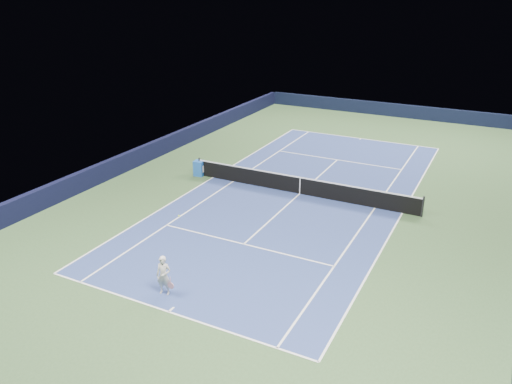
% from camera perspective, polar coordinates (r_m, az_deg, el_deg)
% --- Properties ---
extents(ground, '(40.00, 40.00, 0.00)m').
position_cam_1_polar(ground, '(27.09, 5.02, -0.21)').
color(ground, '#324E2A').
rests_on(ground, ground).
extents(wall_far, '(22.00, 0.35, 1.10)m').
position_cam_1_polar(wall_far, '(45.15, 14.75, 9.12)').
color(wall_far, black).
rests_on(wall_far, ground).
extents(wall_left, '(0.35, 40.00, 1.10)m').
position_cam_1_polar(wall_left, '(32.22, -13.10, 4.06)').
color(wall_left, black).
rests_on(wall_left, ground).
extents(court_surface, '(10.97, 23.77, 0.01)m').
position_cam_1_polar(court_surface, '(27.09, 5.02, -0.20)').
color(court_surface, navy).
rests_on(court_surface, ground).
extents(baseline_far, '(10.97, 0.08, 0.00)m').
position_cam_1_polar(baseline_far, '(37.79, 11.90, 6.01)').
color(baseline_far, white).
rests_on(baseline_far, ground).
extents(baseline_near, '(10.97, 0.08, 0.00)m').
position_cam_1_polar(baseline_near, '(17.93, -9.95, -13.34)').
color(baseline_near, white).
rests_on(baseline_near, ground).
extents(sideline_doubles_right, '(0.08, 23.77, 0.00)m').
position_cam_1_polar(sideline_doubles_right, '(25.75, 16.39, -2.31)').
color(sideline_doubles_right, white).
rests_on(sideline_doubles_right, ground).
extents(sideline_doubles_left, '(0.08, 23.77, 0.00)m').
position_cam_1_polar(sideline_doubles_left, '(29.40, -4.92, 1.67)').
color(sideline_doubles_left, white).
rests_on(sideline_doubles_left, ground).
extents(sideline_singles_right, '(0.08, 23.77, 0.00)m').
position_cam_1_polar(sideline_singles_right, '(25.98, 13.44, -1.77)').
color(sideline_singles_right, white).
rests_on(sideline_singles_right, ground).
extents(sideline_singles_left, '(0.08, 23.77, 0.00)m').
position_cam_1_polar(sideline_singles_left, '(28.74, -2.59, 1.24)').
color(sideline_singles_left, white).
rests_on(sideline_singles_left, ground).
extents(service_line_far, '(8.23, 0.08, 0.00)m').
position_cam_1_polar(service_line_far, '(32.75, 9.27, 3.66)').
color(service_line_far, white).
rests_on(service_line_far, ground).
extents(service_line_near, '(8.23, 0.08, 0.00)m').
position_cam_1_polar(service_line_near, '(21.83, -1.40, -5.97)').
color(service_line_near, white).
rests_on(service_line_near, ground).
extents(center_service_line, '(0.08, 12.80, 0.00)m').
position_cam_1_polar(center_service_line, '(27.08, 5.02, -0.19)').
color(center_service_line, white).
rests_on(center_service_line, ground).
extents(center_mark_far, '(0.08, 0.30, 0.00)m').
position_cam_1_polar(center_mark_far, '(37.65, 11.84, 5.95)').
color(center_mark_far, white).
rests_on(center_mark_far, ground).
extents(center_mark_near, '(0.08, 0.30, 0.00)m').
position_cam_1_polar(center_mark_near, '(18.03, -9.66, -13.10)').
color(center_mark_near, white).
rests_on(center_mark_near, ground).
extents(tennis_net, '(12.90, 0.10, 1.07)m').
position_cam_1_polar(tennis_net, '(26.90, 5.05, 0.78)').
color(tennis_net, black).
rests_on(tennis_net, ground).
extents(sponsor_cube, '(0.62, 0.57, 0.91)m').
position_cam_1_polar(sponsor_cube, '(29.66, -6.51, 2.72)').
color(sponsor_cube, blue).
rests_on(sponsor_cube, ground).
extents(tennis_player, '(0.76, 1.27, 2.76)m').
position_cam_1_polar(tennis_player, '(18.50, -10.49, -9.36)').
color(tennis_player, silver).
rests_on(tennis_player, ground).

